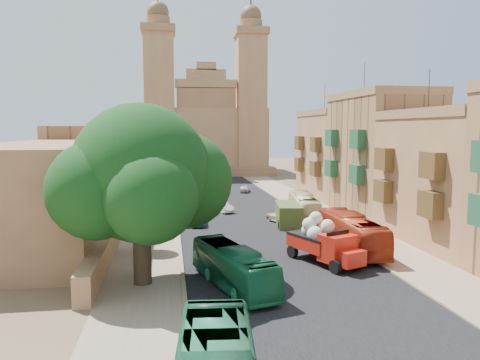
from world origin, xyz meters
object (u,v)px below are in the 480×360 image
object	(u,v)px
street_tree_b	(148,187)
car_cream	(284,217)
street_tree_d	(155,173)
car_dkblue	(209,194)
bus_green_north	(233,267)
car_white_a	(222,207)
pedestrian_a	(350,230)
olive_pickup	(288,215)
bus_cream_east	(304,206)
pedestrian_c	(320,215)
ficus_tree	(142,178)
bus_red_east	(352,233)
church	(204,130)
car_white_b	(245,189)
car_blue_a	(198,219)
street_tree_a	(141,215)
car_blue_b	(205,184)
street_tree_c	(152,177)
red_truck	(324,241)

from	to	relation	value
street_tree_b	car_cream	xyz separation A→B (m)	(13.89, -2.62, -3.02)
street_tree_b	street_tree_d	distance (m)	24.01
car_dkblue	street_tree_b	bearing A→B (deg)	-124.82
bus_green_north	car_white_a	xyz separation A→B (m)	(2.23, 26.01, -0.62)
car_white_a	pedestrian_a	distance (m)	18.51
street_tree_b	olive_pickup	size ratio (longest dim) A/B	0.98
street_tree_d	bus_cream_east	size ratio (longest dim) A/B	0.46
street_tree_b	pedestrian_c	size ratio (longest dim) A/B	3.09
ficus_tree	bus_red_east	xyz separation A→B (m)	(15.90, 5.72, -5.21)
bus_green_north	car_dkblue	xyz separation A→B (m)	(1.60, 36.44, -0.62)
car_white_a	ficus_tree	bearing A→B (deg)	-131.11
car_dkblue	church	bearing A→B (deg)	78.59
ficus_tree	car_white_b	distance (m)	43.63
street_tree_d	car_blue_a	world-z (taller)	street_tree_d
olive_pickup	car_dkblue	size ratio (longest dim) A/B	1.27
street_tree_a	street_tree_d	size ratio (longest dim) A/B	0.98
street_tree_b	car_white_a	xyz separation A→B (m)	(8.23, 4.57, -3.01)
church	car_white_a	distance (m)	50.85
street_tree_d	pedestrian_c	xyz separation A→B (m)	(17.50, -27.53, -2.05)
church	car_dkblue	size ratio (longest dim) A/B	8.29
car_dkblue	car_cream	bearing A→B (deg)	-78.31
car_dkblue	car_blue_b	size ratio (longest dim) A/B	1.02
street_tree_d	car_white_a	distance (m)	21.22
street_tree_c	pedestrian_a	distance (m)	29.37
street_tree_b	street_tree_c	bearing A→B (deg)	90.00
car_blue_a	bus_red_east	bearing A→B (deg)	-43.01
street_tree_c	red_truck	xyz separation A→B (m)	(13.16, -29.43, -1.91)
olive_pickup	car_dkblue	distance (m)	20.06
car_dkblue	pedestrian_a	size ratio (longest dim) A/B	2.26
church	pedestrian_a	distance (m)	67.03
car_blue_a	red_truck	bearing A→B (deg)	-58.75
street_tree_b	red_truck	xyz separation A→B (m)	(13.16, -17.43, -2.05)
red_truck	pedestrian_c	world-z (taller)	red_truck
bus_cream_east	car_dkblue	world-z (taller)	bus_cream_east
street_tree_d	bus_red_east	xyz separation A→B (m)	(16.50, -38.28, -1.50)
car_white_b	car_blue_b	world-z (taller)	car_blue_b
street_tree_c	car_white_a	size ratio (longest dim) A/B	1.35
church	car_white_b	distance (m)	34.82
street_tree_a	car_blue_b	bearing A→B (deg)	78.49
car_blue_a	car_white_a	size ratio (longest dim) A/B	1.00
car_white_a	street_tree_a	bearing A→B (deg)	-140.27
church	street_tree_a	bearing A→B (deg)	-98.54
street_tree_a	car_cream	size ratio (longest dim) A/B	0.96
ficus_tree	car_white_b	size ratio (longest dim) A/B	3.57
red_truck	bus_cream_east	bearing A→B (deg)	78.57
church	car_cream	size ratio (longest dim) A/B	8.07
red_truck	car_cream	size ratio (longest dim) A/B	1.45
street_tree_b	car_white_b	bearing A→B (deg)	57.10
olive_pickup	street_tree_b	bearing A→B (deg)	164.05
ficus_tree	bus_cream_east	bearing A→B (deg)	50.16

